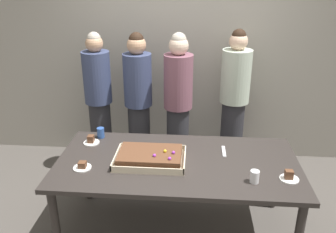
% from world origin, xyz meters
% --- Properties ---
extents(ground_plane, '(12.00, 12.00, 0.00)m').
position_xyz_m(ground_plane, '(0.00, 0.00, 0.00)').
color(ground_plane, '#4C4742').
extents(interior_back_panel, '(8.00, 0.12, 3.00)m').
position_xyz_m(interior_back_panel, '(0.00, 1.60, 1.50)').
color(interior_back_panel, '#9E998E').
rests_on(interior_back_panel, ground_plane).
extents(party_table, '(2.08, 1.04, 0.74)m').
position_xyz_m(party_table, '(0.00, 0.00, 0.67)').
color(party_table, '#2D2826').
rests_on(party_table, ground_plane).
extents(sheet_cake, '(0.60, 0.42, 0.12)m').
position_xyz_m(sheet_cake, '(-0.23, -0.03, 0.78)').
color(sheet_cake, beige).
rests_on(sheet_cake, party_table).
extents(plated_slice_near_left, '(0.15, 0.15, 0.08)m').
position_xyz_m(plated_slice_near_left, '(-0.83, 0.27, 0.76)').
color(plated_slice_near_left, white).
rests_on(plated_slice_near_left, party_table).
extents(plated_slice_near_right, '(0.15, 0.15, 0.06)m').
position_xyz_m(plated_slice_near_right, '(-0.78, -0.18, 0.76)').
color(plated_slice_near_right, white).
rests_on(plated_slice_near_right, party_table).
extents(plated_slice_far_left, '(0.15, 0.15, 0.08)m').
position_xyz_m(plated_slice_far_left, '(0.89, -0.22, 0.76)').
color(plated_slice_far_left, white).
rests_on(plated_slice_far_left, party_table).
extents(drink_cup_nearest, '(0.07, 0.07, 0.10)m').
position_xyz_m(drink_cup_nearest, '(0.61, -0.28, 0.79)').
color(drink_cup_nearest, white).
rests_on(drink_cup_nearest, party_table).
extents(drink_cup_middle, '(0.07, 0.07, 0.10)m').
position_xyz_m(drink_cup_middle, '(-0.77, 0.40, 0.79)').
color(drink_cup_middle, '#2D5199').
rests_on(drink_cup_middle, party_table).
extents(cake_server_utensil, '(0.03, 0.20, 0.01)m').
position_xyz_m(cake_server_utensil, '(0.41, 0.20, 0.74)').
color(cake_server_utensil, silver).
rests_on(cake_server_utensil, party_table).
extents(person_serving_front, '(0.31, 0.31, 1.65)m').
position_xyz_m(person_serving_front, '(-0.97, 1.08, 0.86)').
color(person_serving_front, '#28282D').
rests_on(person_serving_front, ground_plane).
extents(person_green_shirt_behind, '(0.33, 0.33, 1.68)m').
position_xyz_m(person_green_shirt_behind, '(0.58, 1.22, 0.87)').
color(person_green_shirt_behind, '#28282D').
rests_on(person_green_shirt_behind, ground_plane).
extents(person_striped_tie_right, '(0.32, 0.32, 1.67)m').
position_xyz_m(person_striped_tie_right, '(-0.05, 1.01, 0.88)').
color(person_striped_tie_right, '#28282D').
rests_on(person_striped_tie_right, ground_plane).
extents(person_left_edge_reaching, '(0.32, 0.32, 1.65)m').
position_xyz_m(person_left_edge_reaching, '(-0.50, 1.08, 0.87)').
color(person_left_edge_reaching, '#28282D').
rests_on(person_left_edge_reaching, ground_plane).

